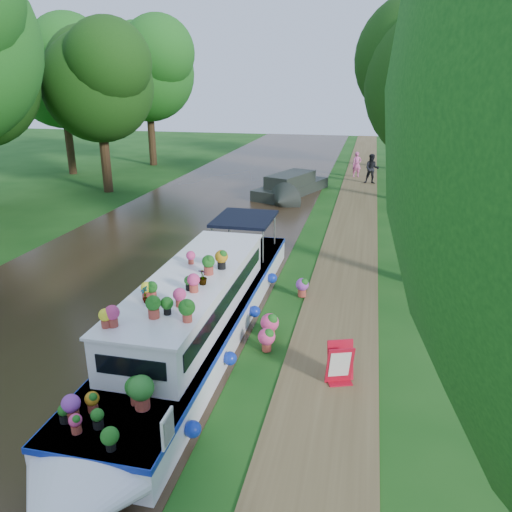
# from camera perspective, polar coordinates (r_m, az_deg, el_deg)

# --- Properties ---
(ground) EXTENTS (100.00, 100.00, 0.00)m
(ground) POSITION_cam_1_polar(r_m,az_deg,el_deg) (14.51, 4.64, -6.52)
(ground) COLOR #144310
(ground) RESTS_ON ground
(canal_water) EXTENTS (10.00, 100.00, 0.02)m
(canal_water) POSITION_cam_1_polar(r_m,az_deg,el_deg) (16.35, -16.70, -4.19)
(canal_water) COLOR black
(canal_water) RESTS_ON ground
(towpath) EXTENTS (2.20, 100.00, 0.03)m
(towpath) POSITION_cam_1_polar(r_m,az_deg,el_deg) (14.41, 9.40, -6.86)
(towpath) COLOR brown
(towpath) RESTS_ON ground
(plant_boat) EXTENTS (2.29, 13.52, 2.23)m
(plant_boat) POSITION_cam_1_polar(r_m,az_deg,el_deg) (12.65, -6.99, -6.40)
(plant_boat) COLOR white
(plant_boat) RESTS_ON canal_water
(tree_near_overhang) EXTENTS (5.52, 5.28, 8.99)m
(tree_near_overhang) POSITION_cam_1_polar(r_m,az_deg,el_deg) (16.13, 21.31, 19.16)
(tree_near_overhang) COLOR black
(tree_near_overhang) RESTS_ON ground
(tree_near_mid) EXTENTS (6.90, 6.60, 9.40)m
(tree_near_mid) POSITION_cam_1_polar(r_m,az_deg,el_deg) (28.15, 19.45, 18.61)
(tree_near_mid) COLOR black
(tree_near_mid) RESTS_ON ground
(tree_near_far) EXTENTS (7.59, 7.26, 10.30)m
(tree_near_far) POSITION_cam_1_polar(r_m,az_deg,el_deg) (39.10, 17.12, 19.68)
(tree_near_far) COLOR black
(tree_near_far) RESTS_ON ground
(tree_far_c) EXTENTS (7.13, 6.82, 9.59)m
(tree_far_c) POSITION_cam_1_polar(r_m,az_deg,el_deg) (31.03, -17.63, 18.94)
(tree_far_c) COLOR black
(tree_far_c) RESTS_ON ground
(tree_far_d) EXTENTS (8.05, 7.70, 10.85)m
(tree_far_d) POSITION_cam_1_polar(r_m,az_deg,el_deg) (40.66, -12.33, 20.51)
(tree_far_d) COLOR black
(tree_far_d) RESTS_ON ground
(tree_far_h) EXTENTS (7.82, 7.48, 10.49)m
(tree_far_h) POSITION_cam_1_polar(r_m,az_deg,el_deg) (38.18, -21.40, 19.39)
(tree_far_h) COLOR black
(tree_far_h) RESTS_ON ground
(second_boat) EXTENTS (3.84, 7.09, 1.29)m
(second_boat) POSITION_cam_1_polar(r_m,az_deg,el_deg) (29.21, 3.96, 7.91)
(second_boat) COLOR black
(second_boat) RESTS_ON canal_water
(sandwich_board) EXTENTS (0.63, 0.64, 0.93)m
(sandwich_board) POSITION_cam_1_polar(r_m,az_deg,el_deg) (11.31, 9.56, -12.20)
(sandwich_board) COLOR #B30C21
(sandwich_board) RESTS_ON towpath
(pedestrian_pink) EXTENTS (0.71, 0.57, 1.71)m
(pedestrian_pink) POSITION_cam_1_polar(r_m,az_deg,el_deg) (35.52, 11.45, 10.22)
(pedestrian_pink) COLOR pink
(pedestrian_pink) RESTS_ON towpath
(pedestrian_dark) EXTENTS (0.92, 0.72, 1.89)m
(pedestrian_dark) POSITION_cam_1_polar(r_m,az_deg,el_deg) (33.33, 13.10, 9.68)
(pedestrian_dark) COLOR black
(pedestrian_dark) RESTS_ON towpath
(verge_plant) EXTENTS (0.45, 0.40, 0.47)m
(verge_plant) POSITION_cam_1_polar(r_m,az_deg,el_deg) (13.42, 1.34, -7.60)
(verge_plant) COLOR #2E5E1C
(verge_plant) RESTS_ON ground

